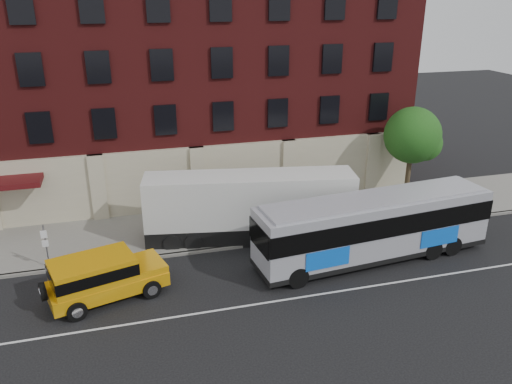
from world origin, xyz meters
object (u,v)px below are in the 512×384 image
object	(u,v)px
city_bus	(374,225)
shipping_container	(250,208)
sign_pole	(46,245)
yellow_suv	(101,275)
street_tree	(413,137)

from	to	relation	value
city_bus	shipping_container	xyz separation A→B (m)	(-5.56, 3.91, -0.02)
sign_pole	yellow_suv	bearing A→B (deg)	-51.78
street_tree	yellow_suv	size ratio (longest dim) A/B	1.10
sign_pole	yellow_suv	size ratio (longest dim) A/B	0.44
shipping_container	yellow_suv	bearing A→B (deg)	-152.82
street_tree	city_bus	bearing A→B (deg)	-132.13
yellow_suv	shipping_container	bearing A→B (deg)	27.18
yellow_suv	shipping_container	world-z (taller)	shipping_container
street_tree	sign_pole	bearing A→B (deg)	-171.39
street_tree	shipping_container	world-z (taller)	street_tree
sign_pole	shipping_container	xyz separation A→B (m)	(10.63, 0.77, 0.44)
street_tree	shipping_container	distance (m)	11.96
yellow_suv	shipping_container	xyz separation A→B (m)	(8.00, 4.11, 0.69)
city_bus	shipping_container	distance (m)	6.79
city_bus	shipping_container	bearing A→B (deg)	144.89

